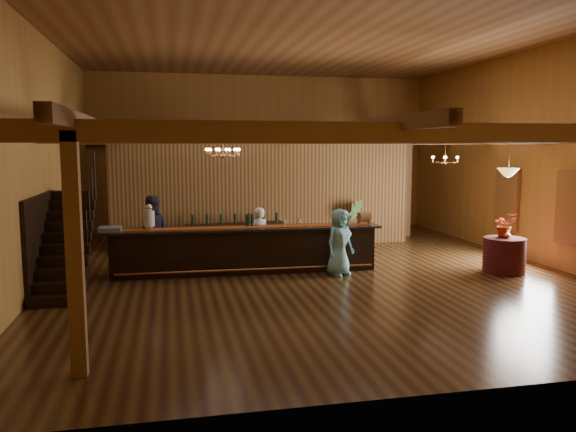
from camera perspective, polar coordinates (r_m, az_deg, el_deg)
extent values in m
plane|color=#513519|center=(13.75, 2.19, -5.54)|extent=(14.00, 14.00, 0.00)
plane|color=brown|center=(13.65, 2.30, 17.62)|extent=(14.00, 14.00, 0.00)
cube|color=#A97430|center=(20.28, -2.62, 6.36)|extent=(12.00, 0.10, 5.50)
cube|color=#A97430|center=(6.85, 16.74, 4.68)|extent=(12.00, 0.10, 5.50)
cube|color=#A97430|center=(13.29, -23.83, 5.39)|extent=(0.10, 14.00, 5.50)
cube|color=#A97430|center=(15.98, 23.71, 5.58)|extent=(0.10, 14.00, 5.50)
cube|color=brown|center=(8.19, 11.79, 8.32)|extent=(11.90, 0.20, 0.28)
cube|color=brown|center=(10.53, 6.28, 8.11)|extent=(11.90, 0.20, 0.28)
cube|color=brown|center=(12.93, 2.80, 7.95)|extent=(11.90, 0.20, 0.28)
cube|color=brown|center=(15.36, 0.42, 7.81)|extent=(11.90, 0.20, 0.28)
cube|color=brown|center=(17.81, -1.31, 7.71)|extent=(11.90, 0.20, 0.28)
cube|color=brown|center=(20.08, -2.53, 7.63)|extent=(11.90, 0.20, 0.28)
cube|color=brown|center=(13.07, -17.45, 8.24)|extent=(0.18, 13.90, 0.22)
cube|color=brown|center=(13.42, 2.26, 8.52)|extent=(0.18, 13.90, 0.22)
cube|color=brown|center=(15.16, 19.16, 7.97)|extent=(0.18, 13.90, 0.22)
cube|color=brown|center=(17.61, -15.86, 2.24)|extent=(0.20, 0.20, 3.20)
cube|color=brown|center=(19.21, 12.03, 2.73)|extent=(0.20, 0.20, 3.20)
cube|color=brown|center=(7.74, -20.85, -3.83)|extent=(0.20, 0.20, 3.20)
cube|color=brown|center=(16.80, -2.35, 2.11)|extent=(9.00, 0.18, 3.10)
cube|color=white|center=(14.74, 26.92, 0.66)|extent=(0.12, 1.05, 1.75)
cube|color=white|center=(16.84, 21.39, 1.64)|extent=(0.12, 1.05, 1.75)
cube|color=black|center=(11.59, -22.53, -7.97)|extent=(1.00, 0.28, 0.20)
cube|color=black|center=(11.81, -22.32, -6.69)|extent=(1.00, 0.28, 0.20)
cube|color=black|center=(12.03, -22.13, -5.45)|extent=(1.00, 0.28, 0.20)
cube|color=black|center=(12.27, -21.94, -4.26)|extent=(1.00, 0.28, 0.20)
cube|color=black|center=(12.50, -21.77, -3.11)|extent=(1.00, 0.28, 0.20)
cube|color=black|center=(12.74, -21.59, -2.01)|extent=(1.00, 0.28, 0.20)
cube|color=black|center=(12.99, -21.43, -0.94)|extent=(1.00, 0.28, 0.20)
cube|color=black|center=(13.24, -21.27, 0.08)|extent=(1.00, 0.28, 0.20)
cube|color=black|center=(13.49, -21.12, 1.06)|extent=(1.00, 0.28, 0.20)
cube|color=black|center=(13.75, -20.97, 2.01)|extent=(1.00, 0.28, 0.20)
cube|color=black|center=(19.15, 1.10, -0.28)|extent=(1.20, 0.60, 1.10)
cube|color=olive|center=(18.72, -7.88, -0.67)|extent=(1.00, 0.60, 1.00)
cube|color=black|center=(13.47, -4.34, -3.56)|extent=(6.24, 0.83, 1.04)
cube|color=black|center=(13.38, -4.36, -1.27)|extent=(6.56, 0.97, 0.05)
cube|color=maroon|center=(13.38, -4.37, -1.13)|extent=(6.13, 0.57, 0.01)
cylinder|color=#BC713D|center=(13.14, -4.09, -5.45)|extent=(6.02, 0.20, 0.05)
cylinder|color=silver|center=(13.38, -13.92, -1.18)|extent=(0.18, 0.18, 0.08)
cylinder|color=silver|center=(13.35, -13.94, -0.24)|extent=(0.26, 0.26, 0.36)
sphere|color=silver|center=(13.32, -13.98, 0.82)|extent=(0.18, 0.18, 0.18)
cube|color=gray|center=(13.35, -17.62, -1.27)|extent=(0.50, 0.50, 0.10)
cube|color=olive|center=(13.88, 7.19, -0.27)|extent=(0.06, 0.06, 0.30)
cube|color=olive|center=(13.97, 8.28, -0.24)|extent=(0.06, 0.06, 0.30)
cylinder|color=olive|center=(13.92, 7.74, -0.14)|extent=(0.24, 0.24, 0.24)
cylinder|color=black|center=(13.49, -4.17, -0.45)|extent=(0.07, 0.07, 0.30)
cylinder|color=black|center=(13.50, -3.66, -0.44)|extent=(0.07, 0.07, 0.30)
cube|color=black|center=(16.34, -5.35, -2.12)|extent=(2.86, 0.74, 0.80)
cylinder|color=#551B14|center=(14.38, 21.10, -3.75)|extent=(0.97, 0.97, 0.84)
cylinder|color=#BC713D|center=(13.36, -6.64, 6.98)|extent=(0.02, 0.02, 0.42)
sphere|color=#BC713D|center=(13.36, -6.63, 6.08)|extent=(0.12, 0.12, 0.12)
torus|color=#BC713D|center=(13.36, -6.64, 6.51)|extent=(0.80, 0.80, 0.04)
cylinder|color=#BC713D|center=(16.38, 15.69, 6.37)|extent=(0.02, 0.02, 0.65)
sphere|color=#BC713D|center=(16.39, 15.65, 5.24)|extent=(0.12, 0.12, 0.12)
torus|color=#BC713D|center=(16.39, 15.67, 5.59)|extent=(0.80, 0.80, 0.04)
cylinder|color=#BC713D|center=(14.15, 21.53, 5.77)|extent=(0.02, 0.02, 0.80)
cone|color=#C18F44|center=(14.16, 21.46, 4.15)|extent=(0.52, 0.52, 0.20)
imported|color=white|center=(14.17, -3.02, -2.10)|extent=(0.60, 0.46, 1.49)
imported|color=#29273B|center=(14.13, -13.69, -1.64)|extent=(0.90, 0.71, 1.82)
imported|color=#79C4D0|center=(13.16, 5.27, -2.65)|extent=(0.91, 0.81, 1.57)
imported|color=#4B793B|center=(17.26, 6.39, -0.66)|extent=(0.80, 0.66, 1.38)
imported|color=#B62E08|center=(14.43, 21.13, -0.83)|extent=(0.57, 0.51, 0.59)
imported|color=#BC713D|center=(14.26, 21.36, -1.55)|extent=(0.16, 0.16, 0.29)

